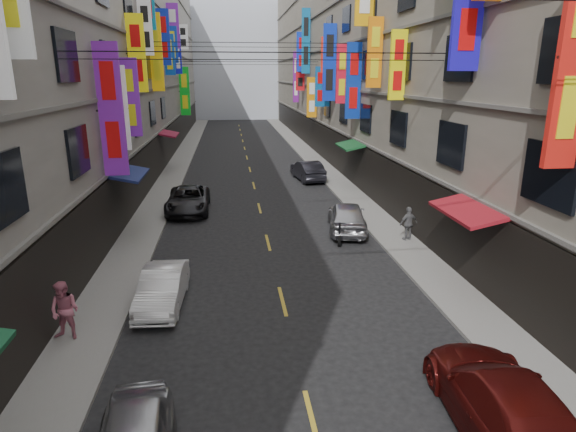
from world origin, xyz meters
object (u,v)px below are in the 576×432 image
object	(u,v)px
scooter_far_right	(339,232)
car_right_mid	(347,216)
car_left_mid	(162,288)
pedestrian_rfar	(408,223)
car_left_far	(188,200)
car_right_far	(308,170)
car_right_near	(504,404)
pedestrian_lfar	(65,311)

from	to	relation	value
scooter_far_right	car_right_mid	distance (m)	1.65
scooter_far_right	car_left_mid	size ratio (longest dim) A/B	0.47
car_left_mid	pedestrian_rfar	xyz separation A→B (m)	(10.34, 5.07, 0.28)
car_left_far	car_right_far	distance (m)	10.99
car_left_far	pedestrian_rfar	size ratio (longest dim) A/B	3.15
car_left_mid	car_right_near	xyz separation A→B (m)	(7.90, -7.04, 0.13)
car_left_mid	pedestrian_lfar	size ratio (longest dim) A/B	2.17
car_right_mid	car_left_far	bearing A→B (deg)	-19.98
car_left_mid	car_left_far	xyz separation A→B (m)	(-0.02, 11.58, 0.06)
car_left_far	car_right_mid	xyz separation A→B (m)	(7.98, -4.55, 0.06)
scooter_far_right	car_left_mid	xyz separation A→B (m)	(-7.26, -5.57, 0.18)
car_right_mid	car_right_far	distance (m)	12.09
scooter_far_right	car_right_near	distance (m)	12.63
car_right_far	pedestrian_lfar	bearing A→B (deg)	56.42
pedestrian_lfar	pedestrian_rfar	bearing A→B (deg)	43.98
car_left_mid	pedestrian_rfar	world-z (taller)	pedestrian_rfar
car_left_mid	pedestrian_rfar	bearing A→B (deg)	28.84
pedestrian_lfar	scooter_far_right	bearing A→B (deg)	53.04
car_right_far	pedestrian_lfar	world-z (taller)	pedestrian_lfar
car_right_near	car_right_mid	world-z (taller)	car_right_near
car_left_mid	car_left_far	bearing A→B (deg)	92.83
scooter_far_right	car_right_near	world-z (taller)	car_right_near
pedestrian_rfar	car_right_far	bearing A→B (deg)	-95.55
car_left_far	pedestrian_lfar	distance (m)	13.84
pedestrian_lfar	car_right_near	bearing A→B (deg)	-11.00
car_left_mid	car_left_far	world-z (taller)	car_left_far
car_right_near	car_right_far	bearing A→B (deg)	-85.89
car_right_near	car_right_mid	xyz separation A→B (m)	(0.06, 14.07, -0.01)
car_left_far	pedestrian_rfar	world-z (taller)	pedestrian_rfar
car_right_near	pedestrian_lfar	size ratio (longest dim) A/B	2.98
car_left_far	car_right_far	bearing A→B (deg)	43.29
car_left_far	car_right_far	size ratio (longest dim) A/B	1.13
car_left_mid	pedestrian_lfar	xyz separation A→B (m)	(-2.42, -2.04, 0.37)
scooter_far_right	car_right_mid	xyz separation A→B (m)	(0.70, 1.46, 0.31)
scooter_far_right	pedestrian_rfar	bearing A→B (deg)	-176.41
car_left_mid	pedestrian_lfar	world-z (taller)	pedestrian_lfar
pedestrian_rfar	car_right_mid	bearing A→B (deg)	-54.55
car_right_near	car_left_mid	bearing A→B (deg)	-37.42
pedestrian_rfar	car_right_near	bearing A→B (deg)	63.51
car_left_mid	car_right_far	distance (m)	20.72
pedestrian_lfar	car_left_far	bearing A→B (deg)	94.87
pedestrian_lfar	car_right_far	bearing A→B (deg)	78.69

